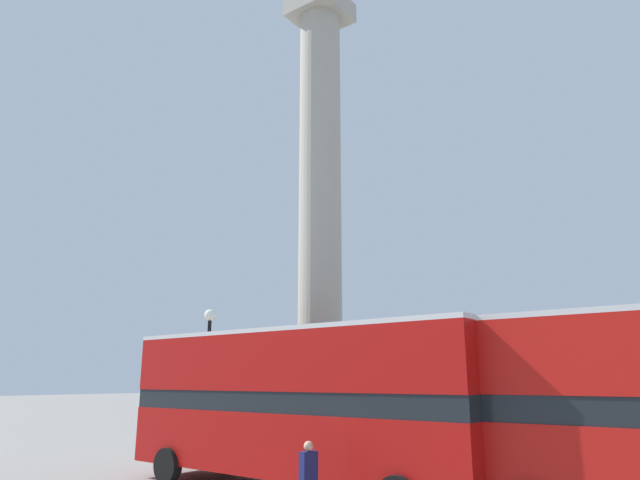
{
  "coord_description": "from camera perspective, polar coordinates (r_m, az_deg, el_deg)",
  "views": [
    {
      "loc": [
        13.65,
        -18.33,
        2.97
      ],
      "look_at": [
        0.0,
        0.0,
        8.58
      ],
      "focal_mm": 32.0,
      "sensor_mm": 36.0,
      "label": 1
    }
  ],
  "objects": [
    {
      "name": "bus_a",
      "position": [
        16.5,
        -2.29,
        -15.74
      ],
      "size": [
        11.48,
        3.2,
        4.35
      ],
      "rotation": [
        0.0,
        0.0,
        -0.04
      ],
      "color": "#A80F0C",
      "rests_on": "ground_plane"
    },
    {
      "name": "monument_column",
      "position": [
        23.11,
        0.0,
        -5.27
      ],
      "size": [
        5.9,
        5.9,
        21.1
      ],
      "color": "#A39E8E",
      "rests_on": "ground_plane"
    },
    {
      "name": "ground_plane",
      "position": [
        23.05,
        0.0,
        -21.19
      ],
      "size": [
        200.0,
        200.0,
        0.0
      ],
      "primitive_type": "plane",
      "color": "gray"
    },
    {
      "name": "pedestrian_near_lamp",
      "position": [
        13.47,
        -1.17,
        -22.57
      ],
      "size": [
        0.22,
        0.45,
        1.65
      ],
      "rotation": [
        0.0,
        0.0,
        1.46
      ],
      "color": "#28282D",
      "rests_on": "ground_plane"
    },
    {
      "name": "street_lamp",
      "position": [
        21.99,
        -11.2,
        -12.98
      ],
      "size": [
        0.43,
        0.43,
        5.56
      ],
      "color": "black",
      "rests_on": "ground_plane"
    }
  ]
}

